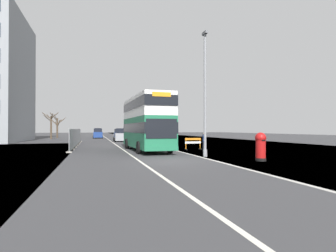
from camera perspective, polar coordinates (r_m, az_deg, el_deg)
The scene contains 13 objects.
ground at distance 17.46m, azimuth 2.45°, elevation -7.20°, with size 140.00×280.00×0.10m.
double_decker_bus at distance 25.37m, azimuth -4.50°, elevation 0.75°, with size 3.11×10.48×4.81m.
lamppost_foreground at distance 20.06m, azimuth 7.55°, elevation 5.81°, with size 0.29×0.70×8.87m.
red_pillar_postbox at distance 18.08m, azimuth 18.33°, elevation -3.75°, with size 0.67×0.67×1.74m.
roadworks_barrier at distance 26.70m, azimuth 5.10°, elevation -3.35°, with size 1.57×0.46×1.10m.
construction_site_fence at distance 34.43m, azimuth -18.15°, elevation -2.24°, with size 0.44×20.60×2.01m.
car_oncoming_near at distance 44.39m, azimuth -9.66°, elevation -1.92°, with size 2.05×4.10×1.98m.
car_receding_mid at distance 52.64m, azimuth -9.65°, elevation -1.67°, with size 1.93×4.10×2.07m.
car_receding_far at distance 61.16m, azimuth -14.10°, elevation -1.53°, with size 2.02×4.47×2.03m.
car_far_side at distance 70.42m, azimuth -14.12°, elevation -1.36°, with size 1.97×3.98×2.16m.
bare_tree_far_verge_near at distance 58.51m, azimuth -22.72°, elevation 0.29°, with size 3.01×2.71×5.18m.
bare_tree_far_verge_mid at distance 65.43m, azimuth -21.63°, elevation 0.06°, with size 3.38×2.36×5.48m.
pedestrian_at_kerb at distance 25.30m, azimuth 7.41°, elevation -3.15°, with size 0.34×0.34×1.66m.
Camera 1 is at (-4.60, -16.47, 1.96)m, focal length 29.95 mm.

